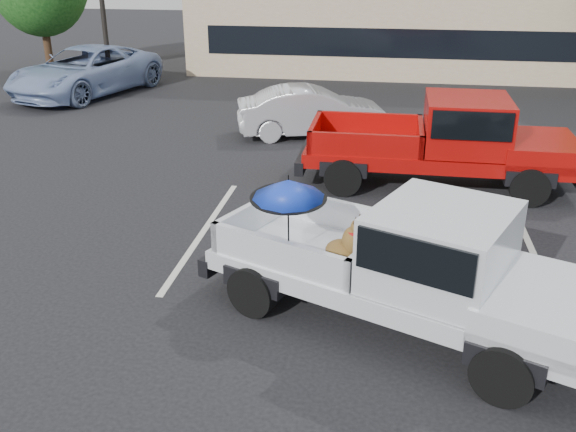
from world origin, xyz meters
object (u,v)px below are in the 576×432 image
silver_sedan (312,112)px  red_pickup (456,139)px  silver_pickup (421,263)px  blue_suv (85,71)px

silver_sedan → red_pickup: bearing=-151.4°
silver_pickup → silver_sedan: 10.08m
silver_pickup → red_pickup: 6.16m
red_pickup → silver_sedan: bearing=135.4°
silver_pickup → silver_sedan: bearing=129.3°
silver_pickup → silver_sedan: (-2.67, 9.71, -0.37)m
red_pickup → blue_suv: bearing=148.2°
silver_sedan → blue_suv: size_ratio=0.69×
blue_suv → silver_pickup: bearing=-33.6°
silver_pickup → silver_sedan: size_ratio=1.44×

